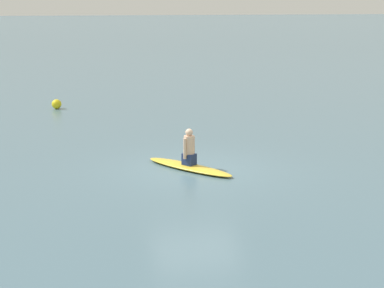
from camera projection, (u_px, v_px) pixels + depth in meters
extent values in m
plane|color=slate|center=(196.00, 170.00, 17.12)|extent=(400.00, 400.00, 0.00)
ellipsoid|color=gold|center=(189.00, 167.00, 17.19)|extent=(2.76, 2.28, 0.13)
cube|color=navy|center=(189.00, 159.00, 17.14)|extent=(0.44, 0.42, 0.32)
cylinder|color=#D6AD8E|center=(189.00, 145.00, 17.05)|extent=(0.41, 0.41, 0.53)
sphere|color=#D6AD8E|center=(189.00, 132.00, 16.97)|extent=(0.21, 0.21, 0.21)
cylinder|color=#D6AD8E|center=(193.00, 146.00, 17.19)|extent=(0.12, 0.12, 0.58)
cylinder|color=#D6AD8E|center=(185.00, 149.00, 16.93)|extent=(0.12, 0.12, 0.58)
sphere|color=yellow|center=(57.00, 104.00, 26.82)|extent=(0.42, 0.42, 0.42)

